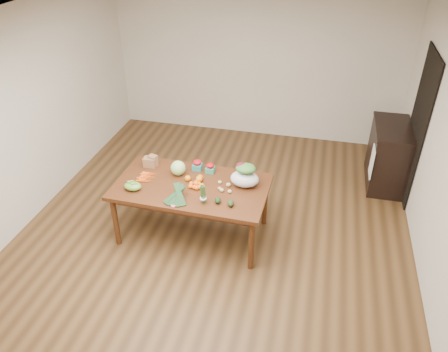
% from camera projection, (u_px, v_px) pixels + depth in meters
% --- Properties ---
extents(floor, '(6.00, 6.00, 0.00)m').
position_uv_depth(floor, '(214.00, 233.00, 5.73)').
color(floor, brown).
rests_on(floor, ground).
extents(ceiling, '(5.00, 6.00, 0.02)m').
position_uv_depth(ceiling, '(211.00, 20.00, 4.28)').
color(ceiling, white).
rests_on(ceiling, room_walls).
extents(room_walls, '(5.02, 6.02, 2.70)m').
position_uv_depth(room_walls, '(213.00, 142.00, 5.00)').
color(room_walls, beige).
rests_on(room_walls, floor).
extents(dining_table, '(1.89, 1.08, 0.75)m').
position_uv_depth(dining_table, '(193.00, 210.00, 5.53)').
color(dining_table, '#4C2911').
rests_on(dining_table, floor).
extents(doorway_dark, '(0.02, 1.00, 2.10)m').
position_uv_depth(doorway_dark, '(417.00, 128.00, 5.99)').
color(doorway_dark, black).
rests_on(doorway_dark, floor).
extents(cabinet, '(0.52, 1.02, 0.94)m').
position_uv_depth(cabinet, '(388.00, 155.00, 6.51)').
color(cabinet, black).
rests_on(cabinet, floor).
extents(dish_towel, '(0.02, 0.28, 0.45)m').
position_uv_depth(dish_towel, '(372.00, 162.00, 6.20)').
color(dish_towel, white).
rests_on(dish_towel, cabinet).
extents(paper_bag, '(0.22, 0.18, 0.15)m').
position_uv_depth(paper_bag, '(150.00, 161.00, 5.67)').
color(paper_bag, olive).
rests_on(paper_bag, dining_table).
extents(cabbage, '(0.19, 0.19, 0.19)m').
position_uv_depth(cabbage, '(178.00, 168.00, 5.49)').
color(cabbage, '#ABDA7E').
rests_on(cabbage, dining_table).
extents(strawberry_basket_a, '(0.12, 0.12, 0.11)m').
position_uv_depth(strawberry_basket_a, '(197.00, 166.00, 5.61)').
color(strawberry_basket_a, red).
rests_on(strawberry_basket_a, dining_table).
extents(strawberry_basket_b, '(0.11, 0.11, 0.10)m').
position_uv_depth(strawberry_basket_b, '(210.00, 169.00, 5.56)').
color(strawberry_basket_b, '#B80C13').
rests_on(strawberry_basket_b, dining_table).
extents(orange_a, '(0.07, 0.07, 0.07)m').
position_uv_depth(orange_a, '(188.00, 178.00, 5.39)').
color(orange_a, orange).
rests_on(orange_a, dining_table).
extents(orange_b, '(0.08, 0.08, 0.08)m').
position_uv_depth(orange_b, '(200.00, 177.00, 5.40)').
color(orange_b, orange).
rests_on(orange_b, dining_table).
extents(orange_c, '(0.08, 0.08, 0.08)m').
position_uv_depth(orange_c, '(199.00, 179.00, 5.37)').
color(orange_c, orange).
rests_on(orange_c, dining_table).
extents(mandarin_cluster, '(0.18, 0.18, 0.09)m').
position_uv_depth(mandarin_cluster, '(196.00, 185.00, 5.26)').
color(mandarin_cluster, '#FF5D0F').
rests_on(mandarin_cluster, dining_table).
extents(carrots, '(0.23, 0.25, 0.03)m').
position_uv_depth(carrots, '(147.00, 177.00, 5.46)').
color(carrots, orange).
rests_on(carrots, dining_table).
extents(snap_pea_bag, '(0.21, 0.16, 0.09)m').
position_uv_depth(snap_pea_bag, '(133.00, 186.00, 5.23)').
color(snap_pea_bag, '#6DAA39').
rests_on(snap_pea_bag, dining_table).
extents(kale_bunch, '(0.33, 0.41, 0.16)m').
position_uv_depth(kale_bunch, '(176.00, 196.00, 4.99)').
color(kale_bunch, '#153119').
rests_on(kale_bunch, dining_table).
extents(asparagus_bundle, '(0.08, 0.12, 0.26)m').
position_uv_depth(asparagus_bundle, '(203.00, 194.00, 4.95)').
color(asparagus_bundle, '#477234').
rests_on(asparagus_bundle, dining_table).
extents(potato_a, '(0.05, 0.04, 0.04)m').
position_uv_depth(potato_a, '(220.00, 188.00, 5.24)').
color(potato_a, tan).
rests_on(potato_a, dining_table).
extents(potato_b, '(0.05, 0.05, 0.05)m').
position_uv_depth(potato_b, '(222.00, 190.00, 5.20)').
color(potato_b, tan).
rests_on(potato_b, dining_table).
extents(potato_c, '(0.06, 0.05, 0.05)m').
position_uv_depth(potato_c, '(228.00, 185.00, 5.29)').
color(potato_c, tan).
rests_on(potato_c, dining_table).
extents(potato_d, '(0.05, 0.04, 0.04)m').
position_uv_depth(potato_d, '(220.00, 182.00, 5.35)').
color(potato_d, tan).
rests_on(potato_d, dining_table).
extents(potato_e, '(0.05, 0.04, 0.04)m').
position_uv_depth(potato_e, '(230.00, 191.00, 5.18)').
color(potato_e, tan).
rests_on(potato_e, dining_table).
extents(avocado_a, '(0.10, 0.12, 0.07)m').
position_uv_depth(avocado_a, '(218.00, 200.00, 5.00)').
color(avocado_a, black).
rests_on(avocado_a, dining_table).
extents(avocado_b, '(0.10, 0.12, 0.07)m').
position_uv_depth(avocado_b, '(231.00, 203.00, 4.95)').
color(avocado_b, black).
rests_on(avocado_b, dining_table).
extents(salad_bag, '(0.35, 0.27, 0.27)m').
position_uv_depth(salad_bag, '(245.00, 176.00, 5.25)').
color(salad_bag, silver).
rests_on(salad_bag, dining_table).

